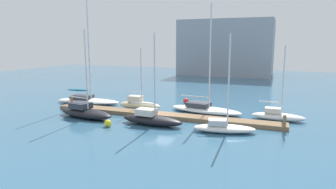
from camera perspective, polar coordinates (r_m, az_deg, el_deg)
name	(u,v)px	position (r m, az deg, el deg)	size (l,w,h in m)	color
ground_plane	(161,117)	(30.14, -1.39, -4.35)	(120.00, 120.00, 0.00)	#386684
dock_pier	(161,115)	(30.10, -1.39, -4.00)	(24.24, 1.72, 0.39)	#846647
dock_piling_near_end	(72,101)	(36.61, -18.13, -1.20)	(0.28, 0.28, 1.39)	#846647
dock_piling_far_end	(284,123)	(27.08, 21.60, -5.17)	(0.28, 0.28, 1.39)	#846647
sailboat_0	(87,99)	(38.11, -15.38, -0.92)	(8.44, 3.67, 13.00)	white
sailboat_1	(85,112)	(30.95, -15.75, -3.24)	(6.81, 3.20, 8.70)	black
sailboat_2	(139,104)	(33.60, -5.62, -1.87)	(5.09, 1.76, 6.90)	beige
sailboat_3	(151,119)	(27.18, -3.25, -4.68)	(6.05, 2.07, 8.32)	black
sailboat_4	(205,108)	(32.01, 7.10, -2.69)	(8.18, 3.64, 11.43)	white
sailboat_5	(223,127)	(25.35, 10.66, -6.16)	(5.51, 2.84, 8.22)	white
sailboat_6	(277,115)	(30.64, 20.43, -3.79)	(5.04, 1.73, 7.20)	white
mooring_buoy_red	(186,101)	(36.63, 3.49, -1.27)	(0.69, 0.69, 0.69)	red
mooring_buoy_yellow	(108,123)	(27.08, -11.56, -5.48)	(0.65, 0.65, 0.65)	yellow
harbor_building_distant	(227,48)	(73.18, 11.30, 8.87)	(21.29, 13.07, 12.86)	#9399A3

